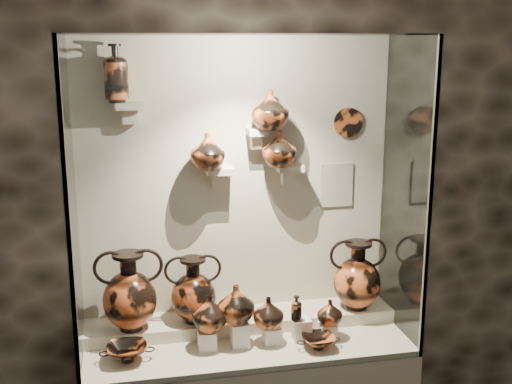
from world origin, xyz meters
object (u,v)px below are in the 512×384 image
at_px(jug_e, 330,312).
at_px(kylix_left, 127,351).
at_px(kylix_right, 318,341).
at_px(jug_a, 210,312).
at_px(ovoid_vase_b, 270,109).
at_px(amphora_left, 129,291).
at_px(jug_b, 236,303).
at_px(jug_c, 268,313).
at_px(ovoid_vase_c, 279,148).
at_px(amphora_mid, 193,290).
at_px(ovoid_vase_a, 208,151).
at_px(amphora_right, 357,275).
at_px(lekythos_small, 296,307).
at_px(lekythos_tall, 116,69).

distance_m(jug_e, kylix_left, 1.05).
height_order(kylix_left, kylix_right, kylix_left).
relative_size(jug_a, kylix_right, 0.88).
relative_size(jug_a, ovoid_vase_b, 0.92).
height_order(amphora_left, kylix_right, amphora_left).
bearing_deg(jug_b, kylix_right, -31.82).
height_order(jug_c, ovoid_vase_c, ovoid_vase_c).
bearing_deg(ovoid_vase_c, jug_e, -32.33).
relative_size(amphora_mid, ovoid_vase_a, 1.90).
xyz_separation_m(ovoid_vase_a, ovoid_vase_b, (0.33, -0.01, 0.21)).
bearing_deg(amphora_left, kylix_left, -106.51).
height_order(jug_e, ovoid_vase_a, ovoid_vase_a).
height_order(ovoid_vase_a, ovoid_vase_b, ovoid_vase_b).
height_order(amphora_right, jug_b, amphora_right).
xyz_separation_m(amphora_left, ovoid_vase_c, (0.81, 0.08, 0.70)).
bearing_deg(ovoid_vase_b, kylix_left, -144.59).
bearing_deg(jug_e, ovoid_vase_a, 131.88).
height_order(lekythos_small, ovoid_vase_a, ovoid_vase_a).
bearing_deg(ovoid_vase_b, jug_e, -28.29).
xyz_separation_m(kylix_right, lekythos_tall, (-0.95, 0.39, 1.36)).
xyz_separation_m(amphora_right, lekythos_small, (-0.40, -0.20, -0.07)).
xyz_separation_m(amphora_mid, ovoid_vase_a, (0.10, 0.05, 0.73)).
distance_m(amphora_left, jug_c, 0.72).
relative_size(lekythos_tall, ovoid_vase_b, 1.58).
bearing_deg(ovoid_vase_a, kylix_right, -32.00).
distance_m(jug_b, lekythos_tall, 1.32).
bearing_deg(amphora_right, jug_a, 176.56).
bearing_deg(jug_c, jug_b, -175.26).
xyz_separation_m(jug_a, lekythos_tall, (-0.41, 0.26, 1.20)).
distance_m(amphora_right, kylix_left, 1.31).
xyz_separation_m(kylix_left, kylix_right, (0.96, -0.07, -0.01)).
bearing_deg(lekythos_tall, ovoid_vase_c, 3.71).
bearing_deg(kylix_right, ovoid_vase_b, 132.42).
relative_size(jug_b, ovoid_vase_c, 1.04).
relative_size(amphora_mid, jug_b, 1.80).
bearing_deg(kylix_right, jug_c, 171.32).
height_order(jug_b, jug_e, jug_b).
distance_m(amphora_mid, jug_e, 0.73).
xyz_separation_m(amphora_right, ovoid_vase_c, (-0.44, 0.06, 0.72)).
height_order(lekythos_small, ovoid_vase_b, ovoid_vase_b).
distance_m(amphora_mid, lekythos_small, 0.55).
bearing_deg(amphora_left, jug_c, -23.83).
distance_m(amphora_mid, ovoid_vase_c, 0.88).
relative_size(amphora_left, ovoid_vase_c, 2.18).
relative_size(jug_e, kylix_left, 0.54).
bearing_deg(kylix_right, jug_a, -177.15).
bearing_deg(kylix_right, kylix_left, -168.51).
height_order(jug_a, lekythos_tall, lekythos_tall).
height_order(amphora_mid, jug_a, amphora_mid).
xyz_separation_m(amphora_mid, jug_c, (0.36, -0.20, -0.08)).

